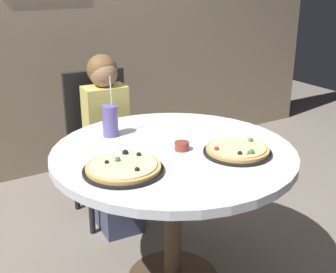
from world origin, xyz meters
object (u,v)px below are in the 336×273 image
object	(u,v)px
pizza_veggie	(123,168)
pizza_cheese	(238,150)
chair_wooden	(101,137)
diner_child	(111,153)
sauce_bowl	(182,146)
dining_table	(173,169)
soda_cup	(110,121)

from	to	relation	value
pizza_veggie	pizza_cheese	world-z (taller)	same
chair_wooden	diner_child	xyz separation A→B (m)	(-0.01, -0.18, -0.05)
pizza_cheese	sauce_bowl	bearing A→B (deg)	138.68
dining_table	diner_child	size ratio (longest dim) A/B	1.08
diner_child	pizza_veggie	distance (m)	0.91
diner_child	sauce_bowl	size ratio (longest dim) A/B	15.46
chair_wooden	pizza_cheese	bearing A→B (deg)	-78.69
dining_table	sauce_bowl	distance (m)	0.13
pizza_veggie	dining_table	bearing A→B (deg)	17.30
diner_child	pizza_cheese	bearing A→B (deg)	-75.68
dining_table	soda_cup	distance (m)	0.41
chair_wooden	soda_cup	world-z (taller)	soda_cup
dining_table	pizza_cheese	world-z (taller)	pizza_cheese
chair_wooden	soda_cup	bearing A→B (deg)	-107.72
soda_cup	pizza_cheese	bearing A→B (deg)	-52.86
pizza_veggie	soda_cup	distance (m)	0.45
soda_cup	sauce_bowl	world-z (taller)	soda_cup
dining_table	pizza_veggie	bearing A→B (deg)	-162.70
diner_child	pizza_cheese	distance (m)	0.98
chair_wooden	pizza_veggie	distance (m)	1.07
dining_table	pizza_cheese	xyz separation A→B (m)	(0.23, -0.20, 0.12)
chair_wooden	soda_cup	xyz separation A→B (m)	(-0.18, -0.57, 0.30)
diner_child	chair_wooden	bearing A→B (deg)	85.63
sauce_bowl	soda_cup	bearing A→B (deg)	119.80
dining_table	soda_cup	bearing A→B (deg)	117.75
chair_wooden	sauce_bowl	xyz separation A→B (m)	(0.02, -0.92, 0.24)
dining_table	soda_cup	world-z (taller)	soda_cup
pizza_cheese	sauce_bowl	world-z (taller)	pizza_cheese
chair_wooden	pizza_cheese	size ratio (longest dim) A/B	2.99
sauce_bowl	dining_table	bearing A→B (deg)	139.34
chair_wooden	diner_child	bearing A→B (deg)	-94.37
diner_child	soda_cup	size ratio (longest dim) A/B	3.51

